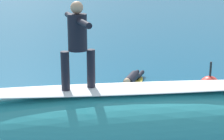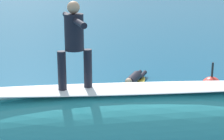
{
  "view_description": "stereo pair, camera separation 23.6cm",
  "coord_description": "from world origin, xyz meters",
  "px_view_note": "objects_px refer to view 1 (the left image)",
  "views": [
    {
      "loc": [
        3.71,
        8.42,
        3.87
      ],
      "look_at": [
        -0.34,
        -0.13,
        1.23
      ],
      "focal_mm": 61.74,
      "sensor_mm": 36.0,
      "label": 1
    },
    {
      "loc": [
        3.5,
        8.52,
        3.87
      ],
      "look_at": [
        -0.34,
        -0.13,
        1.23
      ],
      "focal_mm": 61.74,
      "sensor_mm": 36.0,
      "label": 2
    }
  ],
  "objects_px": {
    "surfboard_paddling": "(131,84)",
    "buoy_marker": "(209,86)",
    "surfboard_riding": "(79,91)",
    "surfer_paddling": "(133,78)",
    "surfer_riding": "(78,39)"
  },
  "relations": [
    {
      "from": "surfboard_paddling",
      "to": "surfer_paddling",
      "type": "bearing_deg",
      "value": 180.0
    },
    {
      "from": "surfboard_paddling",
      "to": "surfer_paddling",
      "type": "distance_m",
      "value": 0.23
    },
    {
      "from": "buoy_marker",
      "to": "surfboard_paddling",
      "type": "bearing_deg",
      "value": -49.91
    },
    {
      "from": "surfboard_paddling",
      "to": "buoy_marker",
      "type": "relative_size",
      "value": 2.0
    },
    {
      "from": "surfboard_riding",
      "to": "surfer_riding",
      "type": "xyz_separation_m",
      "value": [
        -0.0,
        -0.0,
        1.0
      ]
    },
    {
      "from": "surfboard_riding",
      "to": "surfboard_paddling",
      "type": "height_order",
      "value": "surfboard_riding"
    },
    {
      "from": "surfboard_riding",
      "to": "surfboard_paddling",
      "type": "distance_m",
      "value": 5.39
    },
    {
      "from": "buoy_marker",
      "to": "surfboard_riding",
      "type": "bearing_deg",
      "value": 22.97
    },
    {
      "from": "surfer_riding",
      "to": "buoy_marker",
      "type": "relative_size",
      "value": 1.56
    },
    {
      "from": "surfer_riding",
      "to": "surfboard_paddling",
      "type": "distance_m",
      "value": 5.74
    },
    {
      "from": "surfer_paddling",
      "to": "surfboard_riding",
      "type": "bearing_deg",
      "value": 3.61
    },
    {
      "from": "surfer_riding",
      "to": "buoy_marker",
      "type": "xyz_separation_m",
      "value": [
        -4.91,
        -2.08,
        -2.2
      ]
    },
    {
      "from": "surfboard_paddling",
      "to": "buoy_marker",
      "type": "distance_m",
      "value": 2.52
    },
    {
      "from": "surfboard_riding",
      "to": "surfboard_paddling",
      "type": "bearing_deg",
      "value": -123.64
    },
    {
      "from": "surfer_riding",
      "to": "surfboard_paddling",
      "type": "height_order",
      "value": "surfer_riding"
    }
  ]
}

